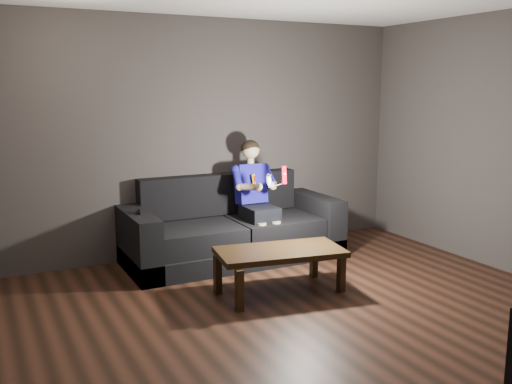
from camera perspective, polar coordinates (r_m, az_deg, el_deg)
floor at (r=4.80m, az=6.96°, el=-13.23°), size 5.00×5.00×0.00m
back_wall at (r=6.64m, az=-4.89°, el=5.47°), size 5.00×0.04×2.70m
sofa at (r=6.45m, az=-2.48°, el=-4.09°), size 2.40×1.04×0.93m
child at (r=6.41m, az=-0.05°, el=0.27°), size 0.50×0.62×1.23m
wii_remote_red at (r=6.00m, az=2.81°, el=1.71°), size 0.06×0.08×0.19m
nunchuk_white at (r=5.93m, az=1.28°, el=1.20°), size 0.06×0.09×0.15m
wii_remote_black at (r=5.93m, az=-11.69°, el=-1.97°), size 0.07×0.16×0.03m
coffee_table at (r=5.38m, az=2.40°, el=-6.33°), size 1.26×0.77×0.43m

